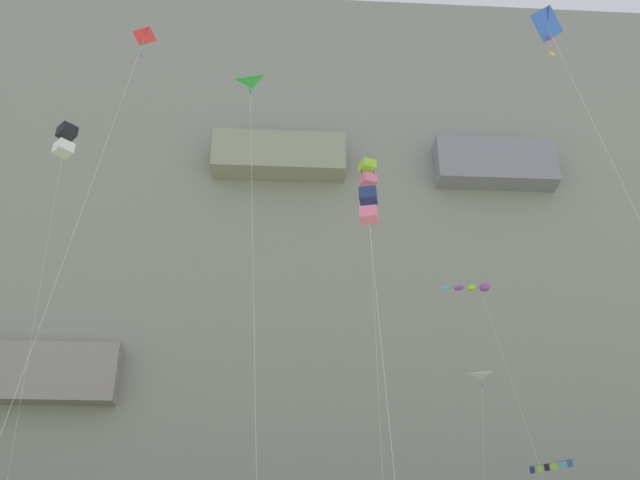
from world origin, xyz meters
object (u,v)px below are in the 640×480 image
object	(u,v)px
kite_box_mid_left	(369,206)
kite_delta_upper_left	(252,116)
kite_delta_upper_right	(483,395)
kite_banner_mid_right	(550,475)
kite_box_mid_center	(368,174)
kite_diamond_far_left	(131,74)
kite_box_low_left	(65,141)
kite_windsock_high_right	(473,289)
kite_diamond_high_left	(551,32)

from	to	relation	value
kite_box_mid_left	kite_delta_upper_left	bearing A→B (deg)	143.71
kite_delta_upper_right	kite_delta_upper_left	bearing A→B (deg)	-130.92
kite_banner_mid_right	kite_box_mid_center	bearing A→B (deg)	-141.25
kite_box_mid_center	kite_delta_upper_left	bearing A→B (deg)	-127.05
kite_diamond_far_left	kite_box_low_left	size ratio (longest dim) A/B	0.95
kite_delta_upper_left	kite_banner_mid_right	xyz separation A→B (m)	(20.79, 20.50, -14.32)
kite_windsock_high_right	kite_box_mid_left	world-z (taller)	kite_windsock_high_right
kite_delta_upper_right	kite_diamond_far_left	size ratio (longest dim) A/B	0.57
kite_box_low_left	kite_banner_mid_right	xyz separation A→B (m)	(34.25, 9.43, -20.28)
kite_box_mid_left	kite_banner_mid_right	world-z (taller)	kite_box_mid_left
kite_diamond_high_left	kite_delta_upper_right	bearing A→B (deg)	85.19
kite_box_low_left	kite_delta_upper_left	bearing A→B (deg)	-39.45
kite_diamond_far_left	kite_box_low_left	distance (m)	14.61
kite_box_mid_center	kite_banner_mid_right	distance (m)	24.52
kite_diamond_far_left	kite_box_mid_left	distance (m)	15.37
kite_windsock_high_right	kite_box_mid_center	bearing A→B (deg)	-166.10
kite_windsock_high_right	kite_banner_mid_right	xyz separation A→B (m)	(6.67, 9.13, -9.89)
kite_windsock_high_right	kite_box_low_left	bearing A→B (deg)	-179.37
kite_diamond_far_left	kite_box_low_left	bearing A→B (deg)	120.61
kite_box_mid_center	kite_diamond_far_left	distance (m)	17.37
kite_delta_upper_right	kite_delta_upper_left	xyz separation A→B (m)	(-16.09, -18.56, 9.27)
kite_delta_upper_right	kite_box_low_left	xyz separation A→B (m)	(-29.55, -7.49, 15.23)
kite_diamond_far_left	kite_box_mid_center	bearing A→B (deg)	37.95
kite_diamond_far_left	kite_delta_upper_left	distance (m)	6.64
kite_delta_upper_left	kite_windsock_high_right	bearing A→B (deg)	38.85
kite_banner_mid_right	kite_box_mid_left	bearing A→B (deg)	-122.17
kite_diamond_far_left	kite_windsock_high_right	xyz separation A→B (m)	(20.46, 12.33, -6.14)
kite_delta_upper_left	kite_windsock_high_right	xyz separation A→B (m)	(14.12, 11.38, -4.43)
kite_box_low_left	kite_box_mid_left	world-z (taller)	kite_box_low_left
kite_delta_upper_right	kite_banner_mid_right	distance (m)	7.16
kite_box_mid_left	kite_box_low_left	bearing A→B (deg)	141.43
kite_box_mid_center	kite_box_low_left	bearing A→B (deg)	176.20
kite_diamond_far_left	kite_box_mid_left	size ratio (longest dim) A/B	1.64
kite_delta_upper_left	kite_box_mid_left	xyz separation A→B (m)	(5.40, -3.97, -7.74)
kite_delta_upper_right	kite_box_low_left	bearing A→B (deg)	-165.77
kite_delta_upper_right	kite_banner_mid_right	bearing A→B (deg)	22.44
kite_delta_upper_left	kite_banner_mid_right	world-z (taller)	kite_delta_upper_left
kite_diamond_high_left	kite_diamond_far_left	bearing A→B (deg)	166.36
kite_box_mid_center	kite_windsock_high_right	distance (m)	10.28
kite_delta_upper_right	kite_box_mid_left	xyz separation A→B (m)	(-10.69, -22.53, 1.53)
kite_box_mid_center	kite_diamond_high_left	distance (m)	17.12
kite_diamond_high_left	kite_delta_upper_left	bearing A→B (deg)	157.19
kite_delta_upper_left	kite_windsock_high_right	size ratio (longest dim) A/B	1.25
kite_delta_upper_left	kite_box_mid_left	distance (m)	10.24
kite_banner_mid_right	kite_delta_upper_right	bearing A→B (deg)	-157.56
kite_delta_upper_left	kite_box_low_left	xyz separation A→B (m)	(-13.46, 11.07, 5.96)
kite_box_low_left	kite_banner_mid_right	bearing A→B (deg)	15.40
kite_diamond_high_left	kite_windsock_high_right	bearing A→B (deg)	89.70
kite_windsock_high_right	kite_banner_mid_right	bearing A→B (deg)	53.86
kite_delta_upper_right	kite_box_mid_left	world-z (taller)	kite_box_mid_left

